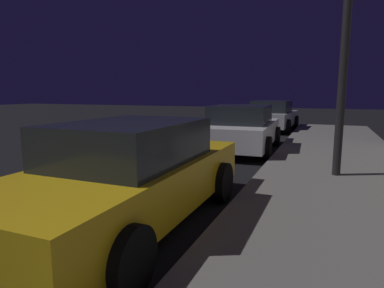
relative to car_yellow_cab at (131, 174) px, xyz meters
name	(u,v)px	position (x,y,z in m)	size (l,w,h in m)	color
car_yellow_cab	(131,174)	(0.00, 0.00, 0.00)	(1.98, 4.50, 1.43)	gold
car_white	(241,129)	(0.00, 6.26, 0.00)	(2.26, 4.29, 1.43)	silver
car_silver	(272,116)	(0.00, 12.42, 0.00)	(2.25, 4.11, 1.43)	#B7B7BF
street_lamp	(348,3)	(2.69, 3.43, 2.79)	(0.44, 0.44, 4.98)	black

